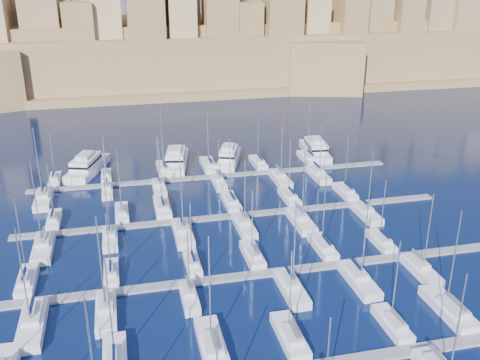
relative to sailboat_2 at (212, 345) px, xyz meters
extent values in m
plane|color=black|center=(11.84, 27.93, -0.77)|extent=(600.00, 600.00, 0.00)
cube|color=slate|center=(11.84, 15.93, -0.57)|extent=(84.00, 2.00, 0.40)
cube|color=slate|center=(11.84, 37.93, -0.57)|extent=(84.00, 2.00, 0.40)
cube|color=slate|center=(11.84, 59.93, -0.57)|extent=(84.00, 2.00, 0.40)
cube|color=silver|center=(-11.97, -1.21, 0.96)|extent=(2.03, 4.34, 0.70)
cylinder|color=#9EA0A8|center=(-11.97, 0.24, 7.21)|extent=(0.18, 0.18, 13.20)
cube|color=#08143C|center=(-11.97, -1.69, 2.01)|extent=(0.35, 3.86, 0.35)
cube|color=silver|center=(0.00, 0.12, -0.21)|extent=(3.11, 10.38, 1.72)
cube|color=silver|center=(0.00, -0.91, 1.00)|extent=(2.18, 4.67, 0.70)
cylinder|color=#9EA0A8|center=(0.00, 0.64, 7.84)|extent=(0.18, 0.18, 14.38)
cube|color=#595B60|center=(0.00, -1.43, 2.05)|extent=(0.35, 4.15, 0.35)
cube|color=silver|center=(10.19, -0.42, -0.24)|extent=(2.79, 9.29, 1.66)
cube|color=silver|center=(10.19, -1.35, 0.94)|extent=(1.95, 4.18, 0.70)
cylinder|color=#9EA0A8|center=(10.19, 0.04, 6.33)|extent=(0.18, 0.18, 11.46)
cube|color=#595B60|center=(10.19, -1.81, 1.99)|extent=(0.35, 3.72, 0.35)
cube|color=silver|center=(24.40, -1.06, -0.27)|extent=(2.40, 8.01, 1.60)
cube|color=silver|center=(24.40, -1.86, 0.88)|extent=(1.68, 3.60, 0.70)
cylinder|color=#9EA0A8|center=(24.40, -0.66, 6.35)|extent=(0.18, 0.18, 11.65)
cube|color=#595B60|center=(24.40, -2.26, 1.93)|extent=(0.35, 3.20, 0.35)
cube|color=silver|center=(33.72, 0.26, -0.21)|extent=(3.20, 10.65, 1.73)
cube|color=silver|center=(33.72, -0.81, 1.01)|extent=(2.24, 4.79, 0.70)
cylinder|color=#9EA0A8|center=(33.72, 0.79, 7.70)|extent=(0.18, 0.18, 14.09)
cube|color=#595B60|center=(33.72, -1.34, 2.06)|extent=(0.35, 4.26, 0.35)
cylinder|color=#9EA0A8|center=(10.71, -11.40, 5.46)|extent=(0.18, 0.18, 9.87)
cylinder|color=#9EA0A8|center=(25.23, -12.68, 7.53)|extent=(0.18, 0.18, 13.79)
cube|color=#595B60|center=(25.23, -10.64, 2.04)|extent=(0.35, 4.08, 0.35)
cube|color=silver|center=(-24.86, 21.33, -0.25)|extent=(2.64, 8.80, 1.64)
cube|color=silver|center=(-24.86, 20.45, 0.92)|extent=(1.85, 3.96, 0.70)
cylinder|color=#9EA0A8|center=(-24.86, 21.77, 7.00)|extent=(0.18, 0.18, 12.86)
cube|color=#08143C|center=(-24.86, 20.01, 1.97)|extent=(0.35, 3.52, 0.35)
cube|color=silver|center=(-12.26, 20.77, -0.28)|extent=(2.30, 7.67, 1.58)
cube|color=silver|center=(-12.26, 20.00, 0.86)|extent=(1.61, 3.45, 0.70)
cylinder|color=#9EA0A8|center=(-12.26, 21.15, 5.26)|extent=(0.18, 0.18, 9.49)
cube|color=#08143C|center=(-12.26, 19.62, 1.91)|extent=(0.35, 3.07, 0.35)
cube|color=silver|center=(0.55, 20.76, -0.28)|extent=(2.30, 7.66, 1.58)
cube|color=silver|center=(0.55, 20.00, 0.86)|extent=(1.61, 3.45, 0.70)
cylinder|color=#9EA0A8|center=(0.55, 21.15, 5.45)|extent=(0.18, 0.18, 9.87)
cube|color=#08143C|center=(0.55, 19.61, 1.91)|extent=(0.35, 3.06, 0.35)
cube|color=silver|center=(10.72, 21.27, -0.26)|extent=(2.60, 8.67, 1.63)
cube|color=silver|center=(10.72, 20.40, 0.91)|extent=(1.82, 3.90, 0.70)
cylinder|color=#9EA0A8|center=(10.72, 21.70, 5.95)|extent=(0.18, 0.18, 10.78)
cube|color=#595B60|center=(10.72, 19.97, 1.96)|extent=(0.35, 3.47, 0.35)
cube|color=silver|center=(23.21, 21.28, -0.25)|extent=(2.61, 8.69, 1.63)
cube|color=silver|center=(23.21, 20.41, 0.91)|extent=(1.83, 3.91, 0.70)
cylinder|color=#9EA0A8|center=(23.21, 21.71, 6.64)|extent=(0.18, 0.18, 12.16)
cube|color=#08143C|center=(23.21, 19.98, 1.96)|extent=(0.35, 3.48, 0.35)
cube|color=silver|center=(33.85, 20.88, -0.27)|extent=(2.37, 7.90, 1.60)
cube|color=silver|center=(33.85, 20.09, 0.87)|extent=(1.66, 3.56, 0.70)
cylinder|color=#9EA0A8|center=(33.85, 21.28, 5.91)|extent=(0.18, 0.18, 10.77)
cube|color=#08143C|center=(33.85, 19.70, 1.92)|extent=(0.35, 3.16, 0.35)
cube|color=silver|center=(-22.67, 9.53, -0.20)|extent=(3.24, 10.81, 1.74)
cube|color=silver|center=(-22.67, 10.61, 1.02)|extent=(2.27, 4.86, 0.70)
cylinder|color=#9EA0A8|center=(-22.67, 8.99, 7.60)|extent=(0.18, 0.18, 13.87)
cube|color=#08143C|center=(-22.67, 11.15, 2.07)|extent=(0.35, 4.32, 0.35)
cube|color=silver|center=(-13.04, 10.20, -0.24)|extent=(2.84, 9.47, 1.67)
cube|color=silver|center=(-13.04, 11.15, 0.95)|extent=(1.99, 4.26, 0.70)
cylinder|color=#9EA0A8|center=(-13.04, 9.73, 7.74)|extent=(0.18, 0.18, 14.28)
cube|color=#595B60|center=(-13.04, 11.62, 2.00)|extent=(0.35, 3.79, 0.35)
cube|color=silver|center=(-1.28, 11.14, -0.28)|extent=(2.28, 7.59, 1.58)
cube|color=silver|center=(-1.28, 11.90, 0.86)|extent=(1.59, 3.42, 0.70)
cylinder|color=#9EA0A8|center=(-1.28, 10.76, 5.77)|extent=(0.18, 0.18, 10.52)
cube|color=#595B60|center=(-1.28, 12.28, 1.91)|extent=(0.35, 3.04, 0.35)
cube|color=silver|center=(13.88, 10.04, -0.23)|extent=(2.94, 9.79, 1.69)
cube|color=silver|center=(13.88, 11.02, 0.97)|extent=(2.06, 4.41, 0.70)
cylinder|color=#9EA0A8|center=(13.88, 9.55, 7.17)|extent=(0.18, 0.18, 13.11)
cube|color=#08143C|center=(13.88, 11.51, 2.02)|extent=(0.35, 3.92, 0.35)
cube|color=silver|center=(24.70, 9.90, -0.22)|extent=(3.02, 10.07, 1.70)
cube|color=silver|center=(24.70, 10.91, 0.98)|extent=(2.11, 4.53, 0.70)
cylinder|color=#9EA0A8|center=(24.70, 9.40, 6.92)|extent=(0.18, 0.18, 12.58)
cube|color=#08143C|center=(24.70, 11.41, 2.03)|extent=(0.35, 4.03, 0.35)
cube|color=silver|center=(35.55, 10.47, -0.25)|extent=(2.68, 8.92, 1.65)
cube|color=silver|center=(35.55, 11.36, 0.92)|extent=(1.87, 4.02, 0.70)
cylinder|color=#9EA0A8|center=(35.55, 10.02, 6.87)|extent=(0.18, 0.18, 12.59)
cube|color=#595B60|center=(35.55, 11.81, 1.97)|extent=(0.35, 3.57, 0.35)
cube|color=silver|center=(-22.74, 42.94, -0.27)|extent=(2.40, 8.02, 1.60)
cube|color=silver|center=(-22.74, 42.14, 0.88)|extent=(1.68, 3.61, 0.70)
cylinder|color=#9EA0A8|center=(-22.74, 43.34, 5.79)|extent=(0.18, 0.18, 10.53)
cube|color=#08143C|center=(-22.74, 41.74, 1.93)|extent=(0.35, 3.21, 0.35)
cube|color=silver|center=(-10.09, 43.15, -0.26)|extent=(2.53, 8.44, 1.62)
cube|color=silver|center=(-10.09, 42.31, 0.90)|extent=(1.77, 3.80, 0.70)
cylinder|color=#9EA0A8|center=(-10.09, 43.57, 6.70)|extent=(0.18, 0.18, 12.30)
cube|color=#595B60|center=(-10.09, 41.89, 1.95)|extent=(0.35, 3.38, 0.35)
cube|color=silver|center=(-2.13, 43.92, -0.22)|extent=(2.99, 9.98, 1.70)
cube|color=silver|center=(-2.13, 42.92, 0.98)|extent=(2.09, 4.49, 0.70)
cylinder|color=#9EA0A8|center=(-2.13, 44.42, 7.69)|extent=(0.18, 0.18, 14.14)
cube|color=#08143C|center=(-2.13, 42.42, 2.03)|extent=(0.35, 3.99, 0.35)
cube|color=silver|center=(11.82, 43.56, -0.24)|extent=(2.78, 9.26, 1.66)
cube|color=silver|center=(11.82, 42.64, 0.94)|extent=(1.94, 4.17, 0.70)
cylinder|color=#9EA0A8|center=(11.82, 44.03, 6.97)|extent=(0.18, 0.18, 12.76)
cube|color=#08143C|center=(11.82, 42.17, 1.99)|extent=(0.35, 3.70, 0.35)
cube|color=silver|center=(24.30, 43.26, -0.26)|extent=(2.59, 8.65, 1.63)
cube|color=silver|center=(24.30, 42.39, 0.91)|extent=(1.82, 3.89, 0.70)
cylinder|color=#9EA0A8|center=(24.30, 43.69, 6.58)|extent=(0.18, 0.18, 12.04)
cube|color=#08143C|center=(24.30, 41.96, 1.96)|extent=(0.35, 3.46, 0.35)
cube|color=silver|center=(36.88, 43.23, -0.26)|extent=(2.58, 8.59, 1.63)
cube|color=silver|center=(36.88, 42.37, 0.91)|extent=(1.80, 3.87, 0.70)
cylinder|color=#9EA0A8|center=(36.88, 43.66, 6.45)|extent=(0.18, 0.18, 11.78)
cube|color=#08143C|center=(36.88, 41.94, 1.96)|extent=(0.35, 3.44, 0.35)
cube|color=silver|center=(-23.53, 31.66, -0.21)|extent=(3.16, 10.54, 1.73)
cube|color=silver|center=(-23.53, 32.72, 1.01)|extent=(2.21, 4.74, 0.70)
cylinder|color=#9EA0A8|center=(-23.53, 31.13, 8.30)|extent=(0.18, 0.18, 15.30)
cube|color=#595B60|center=(-23.53, 33.24, 2.06)|extent=(0.35, 4.22, 0.35)
cube|color=silver|center=(-12.39, 32.64, -0.26)|extent=(2.57, 8.58, 1.63)
cube|color=silver|center=(-12.39, 33.50, 0.91)|extent=(1.80, 3.86, 0.70)
cylinder|color=#9EA0A8|center=(-12.39, 32.21, 6.78)|extent=(0.18, 0.18, 12.44)
cube|color=#08143C|center=(-12.39, 33.93, 1.96)|extent=(0.35, 3.43, 0.35)
cube|color=silver|center=(0.41, 31.72, -0.21)|extent=(3.13, 10.42, 1.72)
cube|color=silver|center=(0.41, 32.77, 1.00)|extent=(2.19, 4.69, 0.70)
cylinder|color=#9EA0A8|center=(0.41, 31.20, 7.52)|extent=(0.18, 0.18, 13.74)
cube|color=#08143C|center=(0.41, 33.29, 2.05)|extent=(0.35, 4.17, 0.35)
cube|color=silver|center=(11.91, 32.11, -0.23)|extent=(2.89, 9.65, 1.68)
cube|color=silver|center=(11.91, 33.08, 0.96)|extent=(2.03, 4.34, 0.70)
cylinder|color=#9EA0A8|center=(11.91, 31.63, 6.76)|extent=(0.18, 0.18, 12.29)
cube|color=#595B60|center=(11.91, 33.56, 2.01)|extent=(0.35, 3.86, 0.35)
cube|color=silver|center=(22.88, 31.73, -0.21)|extent=(3.12, 10.41, 1.72)
cube|color=silver|center=(22.88, 32.77, 1.00)|extent=(2.19, 4.69, 0.70)
cylinder|color=#9EA0A8|center=(22.88, 31.21, 8.25)|extent=(0.18, 0.18, 15.20)
cube|color=#595B60|center=(22.88, 33.29, 2.05)|extent=(0.35, 4.16, 0.35)
cube|color=silver|center=(36.46, 32.15, -0.23)|extent=(2.87, 9.58, 1.68)
cube|color=silver|center=(36.46, 33.10, 0.96)|extent=(2.01, 4.31, 0.70)
cylinder|color=#9EA0A8|center=(36.46, 31.67, 6.96)|extent=(0.18, 0.18, 12.71)
cube|color=#08143C|center=(36.46, 33.58, 2.01)|extent=(0.35, 3.83, 0.35)
cube|color=silver|center=(-24.44, 64.91, -0.27)|extent=(2.39, 7.96, 1.60)
cube|color=silver|center=(-24.44, 64.12, 0.88)|extent=(1.67, 3.58, 0.70)
cylinder|color=#9EA0A8|center=(-24.44, 65.31, 5.72)|extent=(0.18, 0.18, 10.39)
cube|color=#08143C|center=(-24.44, 63.72, 1.93)|extent=(0.35, 3.18, 0.35)
cube|color=silver|center=(-13.08, 64.64, -0.29)|extent=(2.23, 7.42, 1.57)
cube|color=silver|center=(-13.08, 63.90, 0.85)|extent=(1.56, 3.34, 0.70)
cylinder|color=#9EA0A8|center=(-13.08, 65.02, 5.12)|extent=(0.18, 0.18, 9.24)
cube|color=#595B60|center=(-13.08, 63.53, 1.90)|extent=(0.35, 2.97, 0.35)
cube|color=silver|center=(0.28, 65.93, -0.22)|extent=(3.00, 10.00, 1.70)
cube|color=silver|center=(0.28, 64.93, 0.98)|extent=(2.10, 4.50, 0.70)
cylinder|color=#9EA0A8|center=(0.28, 66.43, 8.19)|extent=(0.18, 0.18, 15.11)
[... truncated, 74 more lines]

